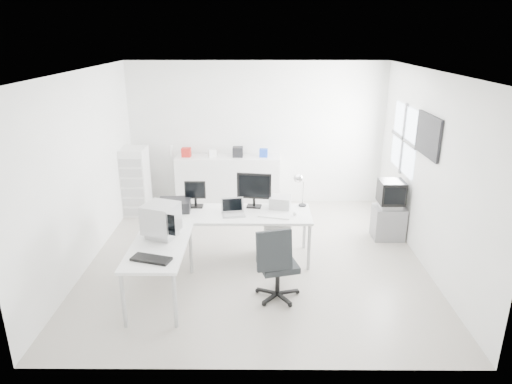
{
  "coord_description": "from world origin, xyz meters",
  "views": [
    {
      "loc": [
        0.04,
        -6.34,
        3.3
      ],
      "look_at": [
        0.0,
        0.2,
        1.0
      ],
      "focal_mm": 32.0,
      "sensor_mm": 36.0,
      "label": 1
    }
  ],
  "objects_px": {
    "tv_cabinet": "(388,223)",
    "crt_tv": "(391,195)",
    "laptop": "(233,209)",
    "main_desk": "(231,236)",
    "office_chair": "(278,261)",
    "laser_printer": "(280,202)",
    "drawer_pedestal": "(277,239)",
    "lcd_monitor_large": "(254,190)",
    "filing_cabinet": "(136,181)",
    "inkjet_printer": "(175,205)",
    "sideboard": "(228,181)",
    "lcd_monitor_small": "(195,195)",
    "crt_monitor": "(161,220)",
    "side_desk": "(160,271)"
  },
  "relations": [
    {
      "from": "side_desk",
      "to": "crt_monitor",
      "type": "xyz_separation_m",
      "value": [
        0.0,
        0.25,
        0.61
      ]
    },
    {
      "from": "laser_printer",
      "to": "lcd_monitor_large",
      "type": "bearing_deg",
      "value": -174.0
    },
    {
      "from": "laptop",
      "to": "crt_monitor",
      "type": "height_order",
      "value": "crt_monitor"
    },
    {
      "from": "laser_printer",
      "to": "office_chair",
      "type": "height_order",
      "value": "office_chair"
    },
    {
      "from": "drawer_pedestal",
      "to": "tv_cabinet",
      "type": "distance_m",
      "value": 2.03
    },
    {
      "from": "laser_printer",
      "to": "filing_cabinet",
      "type": "xyz_separation_m",
      "value": [
        -2.65,
        1.64,
        -0.2
      ]
    },
    {
      "from": "drawer_pedestal",
      "to": "crt_tv",
      "type": "relative_size",
      "value": 1.2
    },
    {
      "from": "crt_tv",
      "to": "sideboard",
      "type": "height_order",
      "value": "sideboard"
    },
    {
      "from": "tv_cabinet",
      "to": "lcd_monitor_large",
      "type": "bearing_deg",
      "value": -167.37
    },
    {
      "from": "laser_printer",
      "to": "office_chair",
      "type": "xyz_separation_m",
      "value": [
        -0.08,
        -1.31,
        -0.32
      ]
    },
    {
      "from": "main_desk",
      "to": "lcd_monitor_large",
      "type": "distance_m",
      "value": 0.78
    },
    {
      "from": "crt_tv",
      "to": "filing_cabinet",
      "type": "xyz_separation_m",
      "value": [
        -4.5,
        1.11,
        -0.14
      ]
    },
    {
      "from": "laptop",
      "to": "main_desk",
      "type": "bearing_deg",
      "value": 106.02
    },
    {
      "from": "drawer_pedestal",
      "to": "crt_monitor",
      "type": "relative_size",
      "value": 1.27
    },
    {
      "from": "lcd_monitor_small",
      "to": "office_chair",
      "type": "xyz_separation_m",
      "value": [
        1.22,
        -1.34,
        -0.43
      ]
    },
    {
      "from": "sideboard",
      "to": "main_desk",
      "type": "bearing_deg",
      "value": -85.33
    },
    {
      "from": "lcd_monitor_small",
      "to": "tv_cabinet",
      "type": "relative_size",
      "value": 0.73
    },
    {
      "from": "filing_cabinet",
      "to": "lcd_monitor_small",
      "type": "bearing_deg",
      "value": -50.03
    },
    {
      "from": "laser_printer",
      "to": "sideboard",
      "type": "relative_size",
      "value": 0.15
    },
    {
      "from": "tv_cabinet",
      "to": "sideboard",
      "type": "height_order",
      "value": "sideboard"
    },
    {
      "from": "drawer_pedestal",
      "to": "crt_tv",
      "type": "distance_m",
      "value": 2.08
    },
    {
      "from": "office_chair",
      "to": "crt_tv",
      "type": "bearing_deg",
      "value": 28.92
    },
    {
      "from": "laptop",
      "to": "sideboard",
      "type": "bearing_deg",
      "value": 85.13
    },
    {
      "from": "crt_monitor",
      "to": "crt_tv",
      "type": "xyz_separation_m",
      "value": [
        3.45,
        1.6,
        -0.21
      ]
    },
    {
      "from": "lcd_monitor_small",
      "to": "inkjet_printer",
      "type": "bearing_deg",
      "value": -153.51
    },
    {
      "from": "office_chair",
      "to": "tv_cabinet",
      "type": "distance_m",
      "value": 2.68
    },
    {
      "from": "inkjet_printer",
      "to": "crt_monitor",
      "type": "xyz_separation_m",
      "value": [
        0.0,
        -0.95,
        0.15
      ]
    },
    {
      "from": "main_desk",
      "to": "crt_monitor",
      "type": "xyz_separation_m",
      "value": [
        -0.85,
        -0.85,
        0.61
      ]
    },
    {
      "from": "laptop",
      "to": "crt_tv",
      "type": "height_order",
      "value": "crt_tv"
    },
    {
      "from": "lcd_monitor_large",
      "to": "filing_cabinet",
      "type": "relative_size",
      "value": 0.43
    },
    {
      "from": "crt_monitor",
      "to": "crt_tv",
      "type": "bearing_deg",
      "value": 44.57
    },
    {
      "from": "crt_monitor",
      "to": "office_chair",
      "type": "distance_m",
      "value": 1.61
    },
    {
      "from": "inkjet_printer",
      "to": "lcd_monitor_large",
      "type": "bearing_deg",
      "value": 2.62
    },
    {
      "from": "tv_cabinet",
      "to": "crt_tv",
      "type": "relative_size",
      "value": 1.1
    },
    {
      "from": "lcd_monitor_small",
      "to": "sideboard",
      "type": "height_order",
      "value": "lcd_monitor_small"
    },
    {
      "from": "drawer_pedestal",
      "to": "crt_monitor",
      "type": "bearing_deg",
      "value": -149.86
    },
    {
      "from": "laser_printer",
      "to": "filing_cabinet",
      "type": "bearing_deg",
      "value": 158.52
    },
    {
      "from": "inkjet_printer",
      "to": "laser_printer",
      "type": "bearing_deg",
      "value": -0.21
    },
    {
      "from": "main_desk",
      "to": "inkjet_printer",
      "type": "distance_m",
      "value": 0.97
    },
    {
      "from": "side_desk",
      "to": "tv_cabinet",
      "type": "distance_m",
      "value": 3.92
    },
    {
      "from": "filing_cabinet",
      "to": "lcd_monitor_large",
      "type": "bearing_deg",
      "value": -35.6
    },
    {
      "from": "side_desk",
      "to": "lcd_monitor_small",
      "type": "bearing_deg",
      "value": 77.47
    },
    {
      "from": "lcd_monitor_small",
      "to": "crt_tv",
      "type": "xyz_separation_m",
      "value": [
        3.15,
        0.5,
        -0.17
      ]
    },
    {
      "from": "filing_cabinet",
      "to": "main_desk",
      "type": "bearing_deg",
      "value": -44.4
    },
    {
      "from": "crt_tv",
      "to": "main_desk",
      "type": "bearing_deg",
      "value": -163.83
    },
    {
      "from": "main_desk",
      "to": "filing_cabinet",
      "type": "xyz_separation_m",
      "value": [
        -1.9,
        1.86,
        0.27
      ]
    },
    {
      "from": "drawer_pedestal",
      "to": "inkjet_printer",
      "type": "bearing_deg",
      "value": 178.15
    },
    {
      "from": "tv_cabinet",
      "to": "filing_cabinet",
      "type": "height_order",
      "value": "filing_cabinet"
    },
    {
      "from": "main_desk",
      "to": "office_chair",
      "type": "bearing_deg",
      "value": -58.61
    },
    {
      "from": "main_desk",
      "to": "office_chair",
      "type": "height_order",
      "value": "office_chair"
    }
  ]
}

